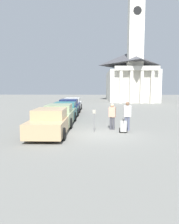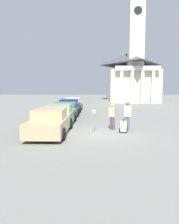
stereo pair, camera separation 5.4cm
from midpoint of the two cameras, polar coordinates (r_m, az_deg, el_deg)
The scene contains 11 objects.
ground_plane at distance 12.49m, azimuth 2.40°, elevation -5.89°, with size 120.00×120.00×0.00m, color slate.
parked_car_tan at distance 12.70m, azimuth -10.03°, elevation -2.65°, with size 2.07×4.94×1.47m.
parked_car_sage at distance 15.72m, azimuth -7.72°, elevation -0.78°, with size 2.09×5.03×1.46m.
parked_car_teal at distance 18.69m, azimuth -6.18°, elevation 0.33°, with size 2.07×4.99×1.40m.
parked_car_navy at distance 21.40m, azimuth -5.16°, elevation 1.25°, with size 2.01×5.18×1.49m.
parked_car_white at distance 24.39m, azimuth -4.30°, elevation 1.87°, with size 1.94×5.27×1.45m.
parking_meter at distance 12.88m, azimuth 1.31°, elevation -1.24°, with size 0.18×0.09×1.35m.
person_worker at distance 13.80m, azimuth 6.07°, elevation -0.76°, with size 0.47×0.34×1.66m.
person_supervisor at distance 13.59m, azimuth 9.95°, elevation -0.58°, with size 0.44×0.26×1.79m.
equipment_cart at distance 13.07m, azimuth 8.94°, elevation -3.67°, with size 0.49×1.00×1.00m.
church at distance 43.15m, azimuth 10.74°, elevation 10.11°, with size 8.55×15.33×22.78m.
Camera 2 is at (-0.10, -12.19, 2.72)m, focal length 35.00 mm.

